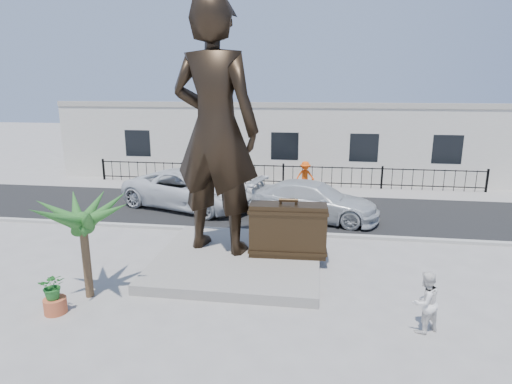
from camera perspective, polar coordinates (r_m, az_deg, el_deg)
ground at (r=12.71m, az=-1.34°, el=-12.32°), size 100.00×100.00×0.00m
street at (r=20.13m, az=2.48°, el=-2.24°), size 40.00×7.00×0.01m
curb at (r=16.80m, az=1.24°, el=-5.37°), size 40.00×0.25×0.12m
far_sidewalk at (r=23.98m, az=3.47°, el=0.43°), size 40.00×2.50×0.02m
plinth at (r=14.07m, az=-2.34°, el=-8.95°), size 5.20×5.20×0.30m
fence at (r=24.62m, az=3.65°, el=2.20°), size 22.00×0.10×1.20m
building at (r=28.50m, az=4.41°, el=7.07°), size 28.00×7.00×4.40m
statue at (r=13.68m, az=-5.46°, el=8.26°), size 3.26×2.52×7.96m
suitcase at (r=13.74m, az=4.28°, el=-5.06°), size 2.45×0.87×1.71m
tourist at (r=10.98m, az=21.60°, el=-13.47°), size 0.92×0.88×1.51m
car_white at (r=20.39m, az=-8.94°, el=0.38°), size 6.91×4.79×1.75m
car_silver at (r=18.56m, az=7.72°, el=-1.16°), size 5.90×3.42×1.61m
worker at (r=23.37m, az=6.56°, el=2.09°), size 1.17×0.83×1.64m
palm_tree at (r=12.95m, az=-21.23°, el=-12.81°), size 1.80×1.80×3.20m
planter at (r=12.35m, az=-25.18°, el=-13.54°), size 0.56×0.56×0.40m
shrub at (r=12.12m, az=-25.46°, el=-11.24°), size 0.79×0.75×0.69m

